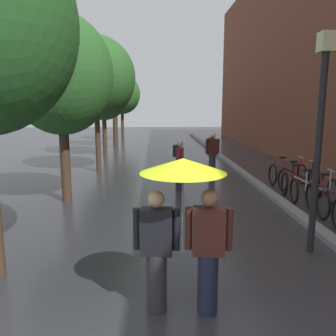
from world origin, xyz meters
name	(u,v)px	position (x,y,z in m)	size (l,w,h in m)	color
kerb_strip	(240,171)	(3.20, 10.00, 0.06)	(0.30, 36.00, 0.12)	slate
street_tree_1	(60,75)	(-2.70, 6.02, 3.43)	(2.76, 2.76, 5.04)	#473323
street_tree_2	(96,77)	(-2.50, 10.40, 3.72)	(3.09, 3.09, 5.31)	#473323
street_tree_3	(103,85)	(-2.86, 14.87, 3.70)	(3.02, 3.02, 5.53)	#473323
street_tree_4	(114,84)	(-2.70, 18.62, 3.99)	(2.55, 2.55, 5.57)	#473323
street_tree_5	(122,94)	(-2.66, 23.20, 3.50)	(2.79, 2.79, 5.01)	#473323
parked_bicycle_3	(331,196)	(4.27, 4.93, 0.38)	(1.15, 0.81, 0.96)	black
parked_bicycle_4	(313,190)	(4.07, 5.50, 0.38)	(1.15, 0.81, 0.96)	black
parked_bicycle_5	(302,183)	(4.13, 6.33, 0.38)	(1.16, 0.83, 0.96)	black
parked_bicycle_6	(299,179)	(4.28, 6.93, 0.38)	(1.12, 0.77, 0.96)	black
parked_bicycle_7	(287,174)	(4.26, 7.80, 0.38)	(1.10, 0.73, 0.96)	black
couple_under_umbrella	(183,214)	(0.09, 0.72, 1.32)	(1.24, 1.06, 2.01)	#2D2D33
street_lamp_post	(320,127)	(2.60, 2.45, 2.27)	(0.24, 0.24, 3.84)	black
pedestrian_walking_midground	(179,163)	(0.54, 7.22, 0.85)	(0.37, 0.58, 1.58)	#1E233D
pedestrian_walking_far	(212,153)	(1.97, 9.49, 0.87)	(0.57, 0.41, 1.63)	#2D2D33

